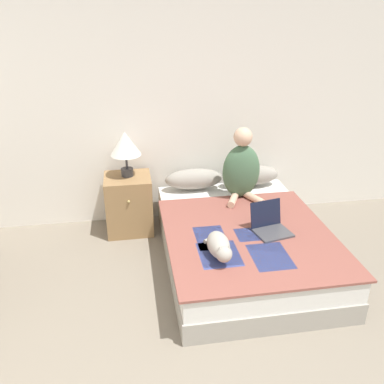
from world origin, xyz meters
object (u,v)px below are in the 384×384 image
(pillow_far, at_px, (251,175))
(cat_tabby, at_px, (219,246))
(table_lamp, at_px, (125,145))
(pillow_near, at_px, (194,179))
(bed, at_px, (242,243))
(laptop_open, at_px, (270,226))
(nightstand, at_px, (129,204))
(person_sitting, at_px, (241,169))

(pillow_far, distance_m, cat_tabby, 1.47)
(pillow_far, height_order, table_lamp, table_lamp)
(pillow_near, bearing_deg, bed, -69.53)
(cat_tabby, relative_size, laptop_open, 1.47)
(bed, relative_size, laptop_open, 5.64)
(bed, height_order, nightstand, nightstand)
(pillow_near, distance_m, laptop_open, 1.13)
(person_sitting, bearing_deg, table_lamp, 168.22)
(bed, distance_m, laptop_open, 0.36)
(cat_tabby, relative_size, nightstand, 0.84)
(bed, distance_m, cat_tabby, 0.65)
(bed, relative_size, pillow_near, 3.17)
(bed, bearing_deg, table_lamp, 141.76)
(pillow_far, xyz_separation_m, person_sitting, (-0.19, -0.28, 0.20))
(pillow_near, distance_m, table_lamp, 0.82)
(pillow_far, bearing_deg, bed, -110.53)
(person_sitting, bearing_deg, pillow_near, 147.29)
(cat_tabby, distance_m, laptop_open, 0.61)
(table_lamp, bearing_deg, bed, -38.24)
(cat_tabby, height_order, nightstand, nightstand)
(pillow_far, xyz_separation_m, nightstand, (-1.33, -0.07, -0.21))
(bed, bearing_deg, nightstand, 142.94)
(person_sitting, relative_size, table_lamp, 1.58)
(pillow_far, bearing_deg, pillow_near, 180.00)
(pillow_far, bearing_deg, person_sitting, -124.39)
(bed, height_order, pillow_near, pillow_near)
(pillow_near, bearing_deg, table_lamp, -176.39)
(nightstand, xyz_separation_m, table_lamp, (0.00, 0.03, 0.64))
(table_lamp, bearing_deg, pillow_far, 1.90)
(cat_tabby, xyz_separation_m, table_lamp, (-0.68, 1.27, 0.45))
(bed, bearing_deg, laptop_open, -41.37)
(bed, distance_m, nightstand, 1.28)
(nightstand, bearing_deg, cat_tabby, -61.26)
(person_sitting, relative_size, laptop_open, 2.10)
(bed, distance_m, pillow_far, 0.95)
(person_sitting, height_order, laptop_open, person_sitting)
(pillow_near, xyz_separation_m, table_lamp, (-0.70, -0.04, 0.43))
(person_sitting, xyz_separation_m, laptop_open, (0.07, -0.73, -0.26))
(table_lamp, bearing_deg, cat_tabby, -61.98)
(bed, distance_m, person_sitting, 0.77)
(pillow_far, distance_m, nightstand, 1.35)
(person_sitting, distance_m, laptop_open, 0.78)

